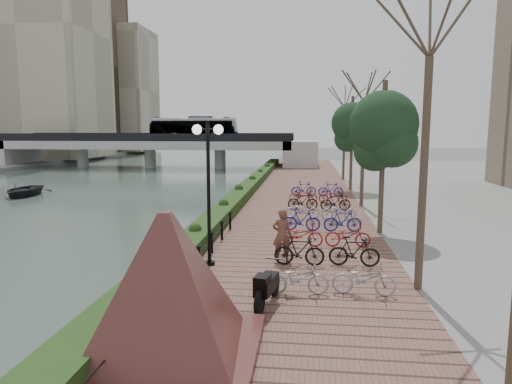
# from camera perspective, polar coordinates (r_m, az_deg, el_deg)

# --- Properties ---
(ground) EXTENTS (220.00, 220.00, 0.00)m
(ground) POSITION_cam_1_polar(r_m,az_deg,el_deg) (12.93, -16.61, -15.19)
(ground) COLOR #59595B
(ground) RESTS_ON ground
(river_water) EXTENTS (30.00, 130.00, 0.02)m
(river_water) POSITION_cam_1_polar(r_m,az_deg,el_deg) (41.31, -22.28, 0.42)
(river_water) COLOR #4C6054
(river_water) RESTS_ON ground
(promenade) EXTENTS (8.00, 75.00, 0.50)m
(promenade) POSITION_cam_1_polar(r_m,az_deg,el_deg) (28.81, 4.73, -1.57)
(promenade) COLOR brown
(promenade) RESTS_ON ground
(hedge) EXTENTS (1.10, 56.00, 0.60)m
(hedge) POSITION_cam_1_polar(r_m,az_deg,el_deg) (31.47, -1.32, 0.28)
(hedge) COLOR #183613
(hedge) RESTS_ON promenade
(chain_fence) EXTENTS (0.10, 14.10, 0.70)m
(chain_fence) POSITION_cam_1_polar(r_m,az_deg,el_deg) (13.98, -8.14, -9.44)
(chain_fence) COLOR black
(chain_fence) RESTS_ON promenade
(granite_monument) EXTENTS (5.60, 5.60, 2.92)m
(granite_monument) POSITION_cam_1_polar(r_m,az_deg,el_deg) (9.27, -11.12, -11.28)
(granite_monument) COLOR #4E2821
(granite_monument) RESTS_ON promenade
(lamppost) EXTENTS (1.02, 0.32, 4.72)m
(lamppost) POSITION_cam_1_polar(r_m,az_deg,el_deg) (14.87, -6.00, 3.70)
(lamppost) COLOR black
(lamppost) RESTS_ON promenade
(motorcycle) EXTENTS (0.86, 1.77, 1.06)m
(motorcycle) POSITION_cam_1_polar(r_m,az_deg,el_deg) (11.93, 1.47, -11.53)
(motorcycle) COLOR black
(motorcycle) RESTS_ON promenade
(pedestrian) EXTENTS (0.69, 0.48, 1.81)m
(pedestrian) POSITION_cam_1_polar(r_m,az_deg,el_deg) (15.61, 3.27, -5.40)
(pedestrian) COLOR brown
(pedestrian) RESTS_ON promenade
(bicycle_parking) EXTENTS (2.40, 19.89, 1.00)m
(bicycle_parking) POSITION_cam_1_polar(r_m,az_deg,el_deg) (21.50, 8.15, -2.94)
(bicycle_parking) COLOR #9C9CA0
(bicycle_parking) RESTS_ON promenade
(street_trees) EXTENTS (3.20, 37.12, 6.80)m
(street_trees) POSITION_cam_1_polar(r_m,az_deg,el_deg) (23.83, 14.14, 4.54)
(street_trees) COLOR #3D3324
(street_trees) RESTS_ON promenade
(bridge) EXTENTS (36.00, 10.77, 6.50)m
(bridge) POSITION_cam_1_polar(r_m,az_deg,el_deg) (58.95, -12.06, 6.21)
(bridge) COLOR #ABABA6
(bridge) RESTS_ON ground
(boat) EXTENTS (3.54, 4.59, 0.88)m
(boat) POSITION_cam_1_polar(r_m,az_deg,el_deg) (38.00, -27.07, 0.21)
(boat) COLOR black
(boat) RESTS_ON river_water
(far_buildings) EXTENTS (35.00, 38.00, 38.00)m
(far_buildings) POSITION_cam_1_polar(r_m,az_deg,el_deg) (90.47, -25.37, 14.28)
(far_buildings) COLOR #A9A38D
(far_buildings) RESTS_ON far_bank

